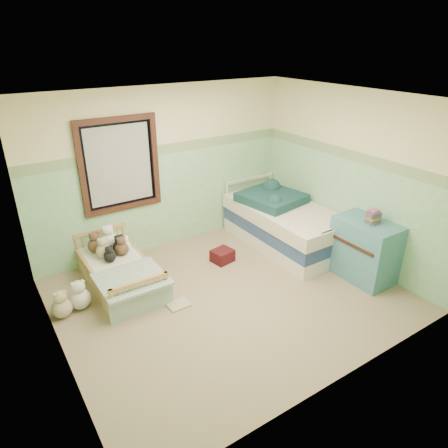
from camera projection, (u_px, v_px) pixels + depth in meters
floor at (229, 296)px, 5.39m from camera, size 4.20×3.60×0.02m
ceiling at (231, 99)px, 4.32m from camera, size 4.20×3.60×0.02m
wall_back at (164, 170)px, 6.22m from camera, size 4.20×0.04×2.50m
wall_front at (347, 276)px, 3.49m from camera, size 4.20×0.04×2.50m
wall_left at (44, 255)px, 3.81m from camera, size 0.04×3.60×2.50m
wall_right at (350, 177)px, 5.89m from camera, size 0.04×3.60×2.50m
wainscot_mint at (167, 201)px, 6.42m from camera, size 4.20×0.01×1.50m
border_strip at (164, 149)px, 6.07m from camera, size 4.20×0.01×0.15m
window_frame at (120, 165)px, 5.76m from camera, size 1.16×0.06×1.36m
window_blinds at (120, 165)px, 5.76m from camera, size 0.92×0.01×1.12m
toddler_bed_frame at (120, 278)px, 5.59m from camera, size 0.77×1.54×0.20m
toddler_mattress at (119, 268)px, 5.52m from camera, size 0.70×1.47×0.12m
patchwork_quilt at (132, 279)px, 5.13m from camera, size 0.83×0.77×0.03m
plush_bed_brown at (95, 245)px, 5.76m from camera, size 0.21×0.21×0.21m
plush_bed_white at (109, 241)px, 5.85m from camera, size 0.25×0.25×0.25m
plush_bed_tan at (104, 251)px, 5.61m from camera, size 0.21×0.21×0.21m
plush_bed_dark at (120, 247)px, 5.73m from camera, size 0.19×0.19×0.19m
plush_floor_cream at (80, 299)px, 5.08m from camera, size 0.27×0.27×0.27m
plush_floor_tan at (62, 308)px, 4.92m from camera, size 0.25×0.25×0.25m
twin_bed_frame at (284, 238)px, 6.65m from camera, size 1.01×2.01×0.22m
twin_boxspring at (284, 226)px, 6.56m from camera, size 1.01×2.01×0.22m
twin_mattress at (285, 213)px, 6.46m from camera, size 1.05×2.05×0.22m
teal_blanket at (271, 198)px, 6.59m from camera, size 1.00×1.04×0.14m
dresser at (364, 250)px, 5.62m from camera, size 0.53×0.86×0.86m
book_stack at (373, 218)px, 5.37m from camera, size 0.18×0.15×0.16m
red_pillow at (222, 256)px, 6.15m from camera, size 0.34×0.31×0.19m
floor_book at (178, 305)px, 5.17m from camera, size 0.28×0.22×0.03m
extra_plush_0 at (110, 256)px, 5.51m from camera, size 0.16×0.16×0.16m
extra_plush_1 at (122, 247)px, 5.76m from camera, size 0.17×0.17×0.17m
extra_plush_2 at (122, 249)px, 5.69m from camera, size 0.19×0.19×0.19m
extra_plush_3 at (125, 246)px, 5.78m from camera, size 0.16×0.16×0.16m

